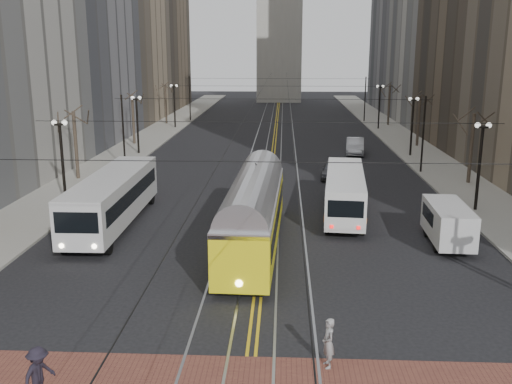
# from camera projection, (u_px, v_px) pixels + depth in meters

# --- Properties ---
(ground) EXTENTS (260.00, 260.00, 0.00)m
(ground) POSITION_uv_depth(u_px,v_px,m) (253.00, 342.00, 20.70)
(ground) COLOR black
(ground) RESTS_ON ground
(sidewalk_left) EXTENTS (5.00, 140.00, 0.15)m
(sidewalk_left) POSITION_uv_depth(u_px,v_px,m) (143.00, 143.00, 65.00)
(sidewalk_left) COLOR gray
(sidewalk_left) RESTS_ON ground
(sidewalk_right) EXTENTS (5.00, 140.00, 0.15)m
(sidewalk_right) POSITION_uv_depth(u_px,v_px,m) (408.00, 145.00, 63.59)
(sidewalk_right) COLOR gray
(sidewalk_right) RESTS_ON ground
(streetcar_rails) EXTENTS (4.80, 130.00, 0.02)m
(streetcar_rails) POSITION_uv_depth(u_px,v_px,m) (274.00, 144.00, 64.31)
(streetcar_rails) COLOR gray
(streetcar_rails) RESTS_ON ground
(centre_lines) EXTENTS (0.42, 130.00, 0.01)m
(centre_lines) POSITION_uv_depth(u_px,v_px,m) (274.00, 144.00, 64.31)
(centre_lines) COLOR gold
(centre_lines) RESTS_ON ground
(lamp_posts) EXTENTS (27.60, 57.20, 5.60)m
(lamp_posts) POSITION_uv_depth(u_px,v_px,m) (271.00, 142.00, 47.89)
(lamp_posts) COLOR black
(lamp_posts) RESTS_ON ground
(street_trees) EXTENTS (31.68, 53.28, 5.60)m
(street_trees) POSITION_uv_depth(u_px,v_px,m) (273.00, 132.00, 54.19)
(street_trees) COLOR #382D23
(street_trees) RESTS_ON ground
(trolley_wires) EXTENTS (25.96, 120.00, 6.60)m
(trolley_wires) POSITION_uv_depth(u_px,v_px,m) (273.00, 122.00, 53.55)
(trolley_wires) COLOR black
(trolley_wires) RESTS_ON ground
(transit_bus) EXTENTS (2.63, 12.43, 3.11)m
(transit_bus) POSITION_uv_depth(u_px,v_px,m) (113.00, 201.00, 34.16)
(transit_bus) COLOR silver
(transit_bus) RESTS_ON ground
(streetcar) EXTENTS (3.04, 13.84, 3.24)m
(streetcar) POSITION_uv_depth(u_px,v_px,m) (254.00, 219.00, 30.18)
(streetcar) COLOR yellow
(streetcar) RESTS_ON ground
(rear_bus) EXTENTS (3.29, 10.76, 2.76)m
(rear_bus) POSITION_uv_depth(u_px,v_px,m) (345.00, 194.00, 36.47)
(rear_bus) COLOR white
(rear_bus) RESTS_ON ground
(cargo_van) EXTENTS (2.13, 5.07, 2.21)m
(cargo_van) POSITION_uv_depth(u_px,v_px,m) (448.00, 225.00, 30.89)
(cargo_van) COLOR silver
(cargo_van) RESTS_ON ground
(sedan_grey) EXTENTS (2.25, 4.33, 1.41)m
(sedan_grey) POSITION_uv_depth(u_px,v_px,m) (332.00, 170.00, 47.15)
(sedan_grey) COLOR #3A3B41
(sedan_grey) RESTS_ON ground
(sedan_silver) EXTENTS (2.30, 5.12, 1.63)m
(sedan_silver) POSITION_uv_depth(u_px,v_px,m) (355.00, 146.00, 58.07)
(sedan_silver) COLOR #ADAFB5
(sedan_silver) RESTS_ON ground
(pedestrian_b) EXTENTS (0.54, 0.71, 1.73)m
(pedestrian_b) POSITION_uv_depth(u_px,v_px,m) (328.00, 343.00, 18.91)
(pedestrian_b) COLOR gray
(pedestrian_b) RESTS_ON crosswalk_band
(pedestrian_d) EXTENTS (1.06, 1.32, 1.78)m
(pedestrian_d) POSITION_uv_depth(u_px,v_px,m) (39.00, 375.00, 17.01)
(pedestrian_d) COLOR black
(pedestrian_d) RESTS_ON crosswalk_band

